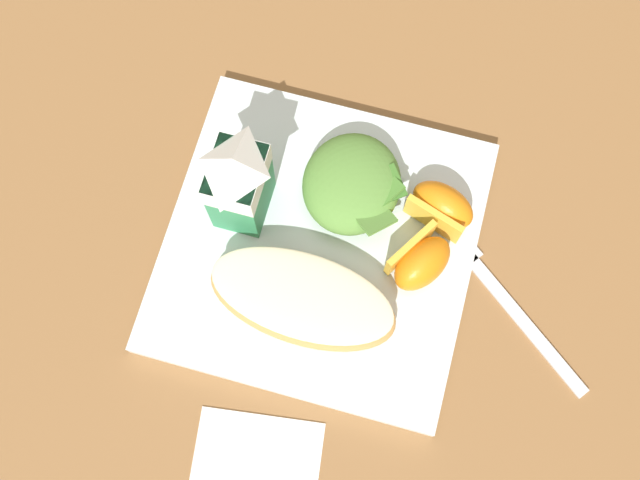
{
  "coord_description": "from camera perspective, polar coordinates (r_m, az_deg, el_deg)",
  "views": [
    {
      "loc": [
        -0.19,
        -0.05,
        0.68
      ],
      "look_at": [
        0.0,
        0.0,
        0.03
      ],
      "focal_mm": 42.2,
      "sensor_mm": 36.0,
      "label": 1
    }
  ],
  "objects": [
    {
      "name": "green_salad_pile",
      "position": [
        0.69,
        2.45,
        4.29
      ],
      "size": [
        0.1,
        0.1,
        0.04
      ],
      "color": "#5B8E3D",
      "rests_on": "white_plate"
    },
    {
      "name": "ground",
      "position": [
        0.71,
        -0.0,
        -0.6
      ],
      "size": [
        3.0,
        3.0,
        0.0
      ],
      "primitive_type": "plane",
      "color": "olive"
    },
    {
      "name": "orange_wedge_middle",
      "position": [
        0.69,
        9.21,
        2.51
      ],
      "size": [
        0.05,
        0.07,
        0.04
      ],
      "color": "orange",
      "rests_on": "white_plate"
    },
    {
      "name": "cheesy_pizza_bread",
      "position": [
        0.66,
        -1.75,
        -4.34
      ],
      "size": [
        0.09,
        0.17,
        0.04
      ],
      "color": "tan",
      "rests_on": "white_plate"
    },
    {
      "name": "milk_carton",
      "position": [
        0.65,
        -6.21,
        4.41
      ],
      "size": [
        0.06,
        0.04,
        0.11
      ],
      "color": "#2D8451",
      "rests_on": "white_plate"
    },
    {
      "name": "orange_wedge_front",
      "position": [
        0.67,
        7.7,
        -1.44
      ],
      "size": [
        0.07,
        0.06,
        0.04
      ],
      "color": "orange",
      "rests_on": "white_plate"
    },
    {
      "name": "metal_fork",
      "position": [
        0.71,
        13.71,
        -4.21
      ],
      "size": [
        0.13,
        0.16,
        0.01
      ],
      "color": "silver",
      "rests_on": "ground"
    },
    {
      "name": "white_plate",
      "position": [
        0.7,
        -0.0,
        -0.42
      ],
      "size": [
        0.28,
        0.28,
        0.02
      ],
      "primitive_type": "cube",
      "color": "silver",
      "rests_on": "ground"
    },
    {
      "name": "paper_napkin",
      "position": [
        0.68,
        -4.92,
        -17.7
      ],
      "size": [
        0.12,
        0.12,
        0.0
      ],
      "primitive_type": "cube",
      "rotation": [
        0.0,
        0.0,
        0.13
      ],
      "color": "white",
      "rests_on": "ground"
    }
  ]
}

